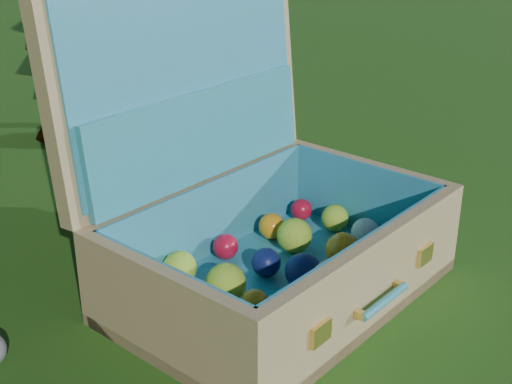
% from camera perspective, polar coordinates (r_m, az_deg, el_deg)
% --- Properties ---
extents(ground, '(60.00, 60.00, 0.00)m').
position_cam_1_polar(ground, '(1.48, -6.62, -8.45)').
color(ground, '#215114').
rests_on(ground, ground).
extents(suitcase, '(0.77, 0.67, 0.64)m').
position_cam_1_polar(suitcase, '(1.44, -0.71, -1.05)').
color(suitcase, tan).
rests_on(suitcase, ground).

